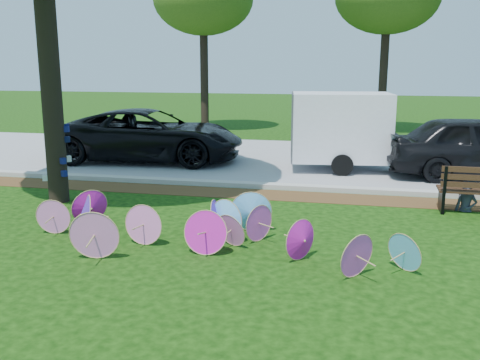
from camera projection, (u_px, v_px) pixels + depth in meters
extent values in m
plane|color=black|center=(183.00, 261.00, 8.45)|extent=(90.00, 90.00, 0.00)
cube|color=#472D16|center=(241.00, 193.00, 12.75)|extent=(90.00, 1.00, 0.01)
cube|color=#B7B5AD|center=(247.00, 185.00, 13.40)|extent=(90.00, 0.30, 0.12)
cube|color=gray|center=(272.00, 158.00, 17.38)|extent=(90.00, 8.00, 0.01)
cylinder|color=black|center=(49.00, 55.00, 11.36)|extent=(0.44, 0.44, 6.43)
cone|color=#D819AE|center=(206.00, 231.00, 8.74)|extent=(0.75, 0.31, 0.75)
cone|color=#D819AE|center=(302.00, 240.00, 8.39)|extent=(0.47, 0.61, 0.67)
cone|color=#EC79CA|center=(232.00, 229.00, 9.05)|extent=(0.64, 0.49, 0.60)
cone|color=#EC79CA|center=(54.00, 216.00, 9.73)|extent=(0.67, 0.21, 0.66)
cone|color=#F64FC9|center=(257.00, 223.00, 9.33)|extent=(0.45, 0.62, 0.67)
cone|color=#D819AE|center=(90.00, 207.00, 10.25)|extent=(0.69, 0.70, 0.72)
cone|color=#60BEF2|center=(224.00, 220.00, 9.35)|extent=(0.70, 0.45, 0.74)
cone|color=#F64FC9|center=(354.00, 255.00, 7.74)|extent=(0.59, 0.64, 0.69)
cone|color=#60BEF2|center=(406.00, 251.00, 7.97)|extent=(0.59, 0.57, 0.62)
cone|color=#EC79CA|center=(95.00, 234.00, 8.46)|extent=(0.84, 0.35, 0.82)
cone|color=#EC79CA|center=(145.00, 224.00, 9.17)|extent=(0.72, 0.24, 0.72)
cone|color=#5027B1|center=(218.00, 218.00, 9.55)|extent=(0.24, 0.70, 0.70)
cone|color=#5027B1|center=(84.00, 215.00, 9.60)|extent=(0.61, 0.76, 0.76)
cone|color=#60BEF2|center=(251.00, 212.00, 9.77)|extent=(0.81, 0.35, 0.79)
imported|color=black|center=(149.00, 135.00, 16.82)|extent=(6.04, 3.11, 1.63)
imported|color=black|center=(480.00, 147.00, 14.38)|extent=(5.16, 2.63, 1.68)
cube|color=white|center=(341.00, 127.00, 15.32)|extent=(2.92, 2.05, 2.51)
imported|color=#373C4C|center=(468.00, 184.00, 11.12)|extent=(0.48, 0.37, 1.20)
cylinder|color=black|center=(204.00, 75.00, 23.99)|extent=(0.36, 0.36, 5.00)
cylinder|color=black|center=(383.00, 76.00, 23.04)|extent=(0.36, 0.36, 5.00)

